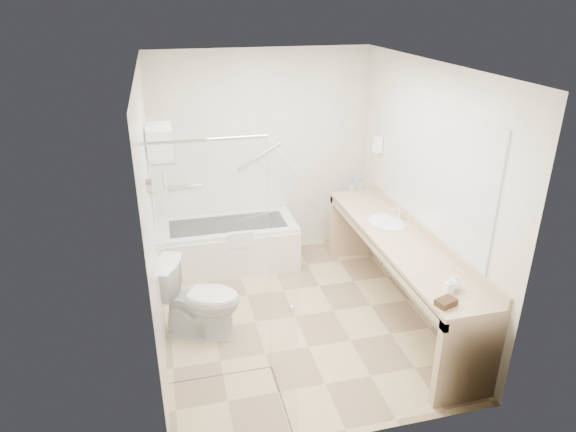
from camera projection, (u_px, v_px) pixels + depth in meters
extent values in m
plane|color=tan|center=(295.00, 316.00, 5.27)|extent=(3.20, 3.20, 0.00)
cube|color=silver|center=(297.00, 65.00, 4.27)|extent=(2.60, 3.20, 0.10)
cube|color=silver|center=(262.00, 155.00, 6.20)|extent=(2.60, 0.10, 2.50)
cube|color=silver|center=(358.00, 294.00, 3.35)|extent=(2.60, 0.10, 2.50)
cube|color=silver|center=(152.00, 217.00, 4.49)|extent=(0.10, 3.20, 2.50)
cube|color=silver|center=(423.00, 192.00, 5.06)|extent=(0.10, 3.20, 2.50)
cube|color=silver|center=(229.00, 244.00, 6.17)|extent=(1.60, 0.70, 0.55)
cube|color=silver|center=(233.00, 260.00, 5.86)|extent=(1.60, 0.02, 0.50)
cube|color=silver|center=(241.00, 239.00, 5.79)|extent=(0.28, 0.06, 0.18)
cylinder|color=silver|center=(185.00, 186.00, 6.07)|extent=(0.40, 0.03, 0.03)
cylinder|color=silver|center=(259.00, 157.00, 6.15)|extent=(0.53, 0.03, 0.33)
cube|color=silver|center=(214.00, 270.00, 4.04)|extent=(0.90, 0.01, 2.10)
cube|color=silver|center=(282.00, 292.00, 3.74)|extent=(0.02, 0.90, 2.10)
cylinder|color=silver|center=(205.00, 140.00, 3.62)|extent=(0.90, 0.02, 0.02)
sphere|color=silver|center=(291.00, 309.00, 3.64)|extent=(0.05, 0.05, 0.05)
cylinder|color=silver|center=(149.00, 186.00, 3.19)|extent=(0.04, 0.10, 0.10)
cube|color=silver|center=(162.00, 156.00, 4.65)|extent=(0.24, 0.55, 0.02)
cylinder|color=silver|center=(164.00, 178.00, 4.74)|extent=(0.02, 0.55, 0.02)
cube|color=silver|center=(166.00, 195.00, 4.80)|extent=(0.03, 0.42, 0.32)
cube|color=silver|center=(161.00, 150.00, 4.62)|extent=(0.22, 0.40, 0.08)
cube|color=silver|center=(160.00, 140.00, 4.59)|extent=(0.22, 0.40, 0.08)
cube|color=silver|center=(159.00, 131.00, 4.56)|extent=(0.22, 0.40, 0.08)
cube|color=tan|center=(400.00, 240.00, 5.03)|extent=(0.55, 2.70, 0.05)
cube|color=tan|center=(425.00, 230.00, 5.06)|extent=(0.03, 2.70, 0.10)
cube|color=tan|center=(376.00, 248.00, 5.00)|extent=(0.04, 2.70, 0.08)
cube|color=tan|center=(468.00, 360.00, 4.04)|extent=(0.55, 0.08, 0.80)
cube|color=tan|center=(351.00, 225.00, 6.37)|extent=(0.55, 0.08, 0.80)
ellipsoid|color=silver|center=(386.00, 224.00, 5.40)|extent=(0.40, 0.52, 0.14)
cylinder|color=silver|center=(400.00, 213.00, 5.39)|extent=(0.03, 0.03, 0.14)
cube|color=silver|center=(433.00, 168.00, 4.80)|extent=(0.02, 2.00, 1.20)
cube|color=white|center=(378.00, 145.00, 5.90)|extent=(0.08, 0.10, 0.18)
imported|color=silver|center=(200.00, 299.00, 4.87)|extent=(0.89, 0.68, 0.77)
cube|color=#402A16|center=(446.00, 302.00, 3.93)|extent=(0.18, 0.15, 0.05)
imported|color=white|center=(449.00, 289.00, 4.09)|extent=(0.07, 0.14, 0.07)
imported|color=white|center=(455.00, 284.00, 4.14)|extent=(0.12, 0.14, 0.10)
cylinder|color=silver|center=(360.00, 187.00, 6.12)|extent=(0.05, 0.05, 0.15)
cylinder|color=blue|center=(360.00, 180.00, 6.08)|extent=(0.03, 0.03, 0.02)
cylinder|color=silver|center=(352.00, 191.00, 5.97)|extent=(0.06, 0.06, 0.17)
cylinder|color=blue|center=(352.00, 183.00, 5.94)|extent=(0.03, 0.03, 0.03)
cylinder|color=silver|center=(352.00, 187.00, 6.09)|extent=(0.06, 0.06, 0.17)
cylinder|color=blue|center=(352.00, 179.00, 6.05)|extent=(0.03, 0.03, 0.03)
cylinder|color=silver|center=(385.00, 223.00, 5.26)|extent=(0.06, 0.06, 0.08)
cylinder|color=silver|center=(379.00, 225.00, 5.20)|extent=(0.08, 0.08, 0.08)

